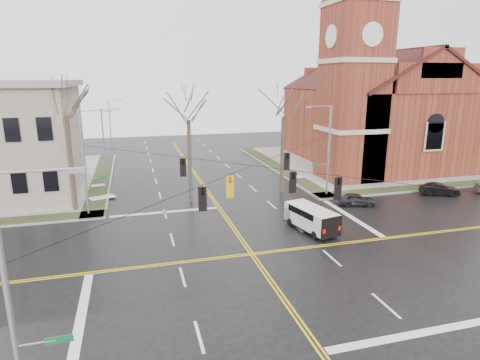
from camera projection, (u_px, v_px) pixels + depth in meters
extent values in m
plane|color=black|center=(252.00, 254.00, 27.43)|extent=(120.00, 120.00, 0.00)
cube|color=gray|center=(368.00, 162.00, 57.16)|extent=(30.00, 30.00, 0.15)
cube|color=#313A20|center=(277.00, 167.00, 53.62)|extent=(2.00, 30.00, 0.02)
cube|color=#313A20|center=(439.00, 186.00, 44.25)|extent=(30.00, 2.00, 0.02)
cube|color=#313A20|center=(101.00, 177.00, 47.90)|extent=(2.00, 30.00, 0.02)
cube|color=gold|center=(250.00, 254.00, 27.40)|extent=(0.12, 100.00, 0.01)
cube|color=gold|center=(253.00, 254.00, 27.46)|extent=(0.12, 100.00, 0.01)
cube|color=gold|center=(252.00, 255.00, 27.32)|extent=(100.00, 0.12, 0.01)
cube|color=gold|center=(251.00, 253.00, 27.55)|extent=(100.00, 0.12, 0.01)
cube|color=silver|center=(418.00, 334.00, 18.90)|extent=(9.50, 0.50, 0.01)
cube|color=silver|center=(165.00, 212.00, 35.97)|extent=(9.50, 0.50, 0.01)
cube|color=silver|center=(81.00, 319.00, 20.08)|extent=(0.50, 9.50, 0.01)
cube|color=silver|center=(351.00, 217.00, 34.79)|extent=(0.50, 9.50, 0.01)
cube|color=maroon|center=(353.00, 93.00, 45.18)|extent=(6.00, 6.00, 20.00)
cube|color=beige|center=(359.00, 3.00, 42.83)|extent=(6.30, 6.30, 0.50)
cylinder|color=silver|center=(373.00, 34.00, 40.84)|extent=(2.40, 0.15, 2.40)
cylinder|color=silver|center=(331.00, 36.00, 42.92)|extent=(0.15, 2.40, 2.40)
cube|color=maroon|center=(373.00, 126.00, 57.13)|extent=(18.00, 24.00, 10.00)
cube|color=maroon|center=(334.00, 156.00, 49.87)|extent=(2.00, 5.00, 4.40)
cylinder|color=gray|center=(329.00, 151.00, 39.96)|extent=(0.20, 0.20, 9.00)
cylinder|color=gray|center=(323.00, 164.00, 40.15)|extent=(1.20, 0.06, 0.06)
cube|color=#0F5829|center=(316.00, 165.00, 39.97)|extent=(0.90, 0.04, 0.25)
cylinder|color=gray|center=(320.00, 106.00, 38.57)|extent=(2.40, 0.08, 0.08)
cube|color=gray|center=(309.00, 107.00, 38.27)|extent=(0.50, 0.22, 0.15)
cylinder|color=gray|center=(84.00, 163.00, 34.09)|extent=(0.20, 0.20, 9.00)
cylinder|color=gray|center=(93.00, 178.00, 34.58)|extent=(1.20, 0.06, 0.06)
cube|color=#0F5829|center=(101.00, 178.00, 34.76)|extent=(0.90, 0.04, 0.25)
cylinder|color=gray|center=(94.00, 111.00, 33.31)|extent=(2.40, 0.08, 0.08)
cube|color=gray|center=(109.00, 111.00, 33.63)|extent=(0.50, 0.22, 0.15)
cylinder|color=gray|center=(10.00, 309.00, 12.60)|extent=(0.20, 0.20, 9.00)
cylinder|color=gray|center=(36.00, 343.00, 13.09)|extent=(1.20, 0.06, 0.06)
cube|color=#0F5829|center=(59.00, 340.00, 13.26)|extent=(0.90, 0.04, 0.25)
cylinder|color=gray|center=(34.00, 171.00, 11.81)|extent=(2.40, 0.08, 0.08)
cube|color=gray|center=(77.00, 170.00, 12.13)|extent=(0.50, 0.22, 0.15)
cylinder|color=black|center=(252.00, 166.00, 25.90)|extent=(23.02, 23.02, 0.03)
cylinder|color=black|center=(252.00, 166.00, 25.90)|extent=(23.02, 23.02, 0.03)
imported|color=black|center=(203.00, 199.00, 21.32)|extent=(0.21, 0.26, 1.30)
imported|color=black|center=(287.00, 162.00, 30.84)|extent=(0.21, 0.26, 1.30)
imported|color=#EDA30D|center=(230.00, 187.00, 23.70)|extent=(0.21, 0.26, 1.30)
imported|color=black|center=(183.00, 168.00, 28.80)|extent=(0.21, 0.26, 1.30)
imported|color=black|center=(338.00, 188.00, 23.37)|extent=(0.21, 0.26, 1.30)
imported|color=black|center=(293.00, 182.00, 24.72)|extent=(0.21, 0.26, 1.30)
cylinder|color=gray|center=(104.00, 141.00, 49.83)|extent=(0.16, 0.16, 8.00)
cylinder|color=gray|center=(109.00, 109.00, 49.11)|extent=(2.00, 0.07, 0.07)
cube|color=gray|center=(118.00, 109.00, 49.38)|extent=(0.45, 0.20, 0.13)
cylinder|color=gray|center=(110.00, 124.00, 68.52)|extent=(0.16, 0.16, 8.00)
cylinder|color=gray|center=(114.00, 100.00, 67.80)|extent=(2.00, 0.07, 0.07)
cube|color=gray|center=(121.00, 100.00, 68.07)|extent=(0.45, 0.20, 0.13)
cube|color=white|center=(311.00, 217.00, 31.38)|extent=(2.85, 5.12, 1.55)
cube|color=white|center=(296.00, 213.00, 33.16)|extent=(2.00, 1.20, 1.09)
cube|color=black|center=(294.00, 206.00, 33.31)|extent=(1.67, 0.46, 0.73)
cube|color=black|center=(310.00, 211.00, 31.41)|extent=(2.54, 3.61, 0.50)
cube|color=#B70C0A|center=(324.00, 232.00, 28.99)|extent=(0.23, 0.11, 0.31)
cube|color=#B70C0A|center=(339.00, 228.00, 29.63)|extent=(0.23, 0.11, 0.31)
cube|color=black|center=(311.00, 227.00, 31.58)|extent=(2.90, 5.17, 0.09)
cylinder|color=black|center=(291.00, 222.00, 32.57)|extent=(0.37, 0.69, 0.66)
cylinder|color=black|center=(307.00, 219.00, 33.32)|extent=(0.37, 0.69, 0.66)
cylinder|color=black|center=(315.00, 235.00, 29.82)|extent=(0.37, 0.69, 0.66)
cylinder|color=black|center=(333.00, 231.00, 30.57)|extent=(0.37, 0.69, 0.66)
imported|color=black|center=(356.00, 199.00, 37.77)|extent=(3.74, 2.38, 1.18)
imported|color=black|center=(439.00, 189.00, 41.01)|extent=(3.96, 2.64, 1.23)
cylinder|color=#382C23|center=(71.00, 164.00, 35.14)|extent=(0.36, 0.36, 8.43)
cylinder|color=#382C23|center=(190.00, 160.00, 38.34)|extent=(0.36, 0.36, 7.75)
cylinder|color=#382C23|center=(282.00, 155.00, 41.17)|extent=(0.36, 0.36, 7.75)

